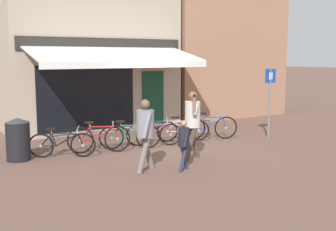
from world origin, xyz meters
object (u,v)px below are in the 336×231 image
(bicycle_silver, at_px, (183,130))
(litter_bin, at_px, (18,139))
(bicycle_black, at_px, (62,144))
(bicycle_green, at_px, (130,136))
(pedestrian_child, at_px, (184,140))
(parking_sign, at_px, (270,95))
(bicycle_red, at_px, (99,138))
(bicycle_purple, at_px, (154,134))
(bicycle_blue, at_px, (210,127))
(pedestrian_second_adult, at_px, (145,128))
(pedestrian_adult, at_px, (193,118))

(bicycle_silver, relative_size, litter_bin, 1.44)
(bicycle_black, relative_size, bicycle_green, 0.96)
(pedestrian_child, height_order, parking_sign, parking_sign)
(bicycle_black, height_order, bicycle_red, bicycle_red)
(bicycle_purple, bearing_deg, bicycle_green, -152.19)
(bicycle_blue, height_order, pedestrian_second_adult, pedestrian_second_adult)
(litter_bin, xyz_separation_m, parking_sign, (7.58, -1.28, 0.86))
(bicycle_purple, xyz_separation_m, pedestrian_child, (-0.79, -2.70, 0.36))
(bicycle_silver, height_order, parking_sign, parking_sign)
(bicycle_green, bearing_deg, bicycle_black, -157.69)
(bicycle_silver, bearing_deg, pedestrian_child, -100.29)
(bicycle_purple, distance_m, bicycle_blue, 2.01)
(bicycle_purple, bearing_deg, pedestrian_adult, -62.26)
(pedestrian_child, bearing_deg, bicycle_purple, -113.64)
(pedestrian_child, bearing_deg, bicycle_blue, -144.50)
(bicycle_green, bearing_deg, bicycle_silver, 25.72)
(bicycle_green, distance_m, pedestrian_adult, 2.20)
(bicycle_red, relative_size, parking_sign, 0.73)
(bicycle_purple, relative_size, bicycle_blue, 0.92)
(bicycle_green, bearing_deg, pedestrian_child, -66.27)
(bicycle_silver, distance_m, pedestrian_second_adult, 3.62)
(bicycle_blue, height_order, parking_sign, parking_sign)
(bicycle_green, distance_m, bicycle_blue, 2.82)
(bicycle_black, height_order, parking_sign, parking_sign)
(parking_sign, bearing_deg, litter_bin, 170.43)
(bicycle_silver, relative_size, pedestrian_adult, 0.89)
(bicycle_silver, xyz_separation_m, litter_bin, (-4.89, 0.27, 0.19))
(bicycle_purple, distance_m, bicycle_silver, 1.09)
(pedestrian_child, bearing_deg, bicycle_black, -61.28)
(bicycle_silver, relative_size, pedestrian_child, 1.33)
(bicycle_green, distance_m, bicycle_silver, 1.90)
(bicycle_blue, xyz_separation_m, pedestrian_second_adult, (-3.58, -2.19, 0.61))
(bicycle_red, height_order, bicycle_purple, bicycle_red)
(bicycle_green, height_order, pedestrian_second_adult, pedestrian_second_adult)
(bicycle_purple, height_order, litter_bin, litter_bin)
(bicycle_blue, height_order, litter_bin, litter_bin)
(bicycle_black, bearing_deg, bicycle_green, 26.98)
(pedestrian_adult, xyz_separation_m, parking_sign, (3.75, 0.99, 0.33))
(pedestrian_child, relative_size, parking_sign, 0.52)
(bicycle_red, height_order, bicycle_blue, bicycle_blue)
(pedestrian_adult, bearing_deg, bicycle_green, -62.79)
(bicycle_purple, xyz_separation_m, pedestrian_adult, (0.02, -1.92, 0.72))
(bicycle_red, distance_m, bicycle_silver, 2.80)
(pedestrian_second_adult, bearing_deg, pedestrian_child, 153.56)
(bicycle_red, bearing_deg, pedestrian_child, -51.63)
(bicycle_red, xyz_separation_m, bicycle_silver, (2.80, -0.02, -0.03))
(bicycle_black, relative_size, litter_bin, 1.46)
(bicycle_blue, xyz_separation_m, litter_bin, (-5.81, 0.45, 0.16))
(bicycle_silver, xyz_separation_m, parking_sign, (2.69, -1.01, 1.05))
(pedestrian_second_adult, height_order, litter_bin, pedestrian_second_adult)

